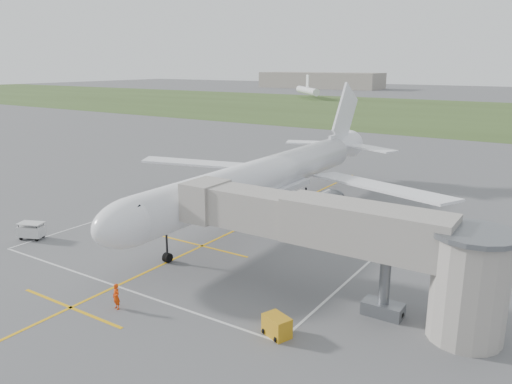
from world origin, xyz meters
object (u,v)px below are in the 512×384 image
Objects in this scene: airliner at (265,176)px; jet_bridge at (353,240)px; ramp_worker_nose at (116,297)px; baggage_cart at (32,231)px; gpu_unit at (277,326)px; ramp_worker_wing at (196,203)px.

airliner is 2.00× the size of jet_bridge.
airliner is 26.21× the size of ramp_worker_nose.
gpu_unit is at bearing -26.52° from baggage_cart.
airliner reaches higher than gpu_unit.
baggage_cart is (-14.57, -17.98, -3.59)m from airliner.
airliner is 21.22m from jet_bridge.
jet_bridge is 30.77m from baggage_cart.
airliner is 8.71m from ramp_worker_wing.
ramp_worker_nose is (17.32, -5.16, 0.09)m from baggage_cart.
baggage_cart is at bearing -172.99° from jet_bridge.
airliner is at bearing 29.00° from baggage_cart.
ramp_worker_wing is at bearing 153.29° from jet_bridge.
jet_bridge reaches higher than ramp_worker_wing.
airliner reaches higher than baggage_cart.
baggage_cart is (-28.05, 2.23, 0.18)m from gpu_unit.
ramp_worker_nose is (2.75, -23.14, -3.50)m from airliner.
ramp_worker_nose is at bearing -143.32° from gpu_unit.
jet_bridge reaches higher than gpu_unit.
airliner is at bearing -140.54° from ramp_worker_wing.
jet_bridge reaches higher than ramp_worker_nose.
gpu_unit is at bearing -56.28° from airliner.
gpu_unit is 27.47m from ramp_worker_wing.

